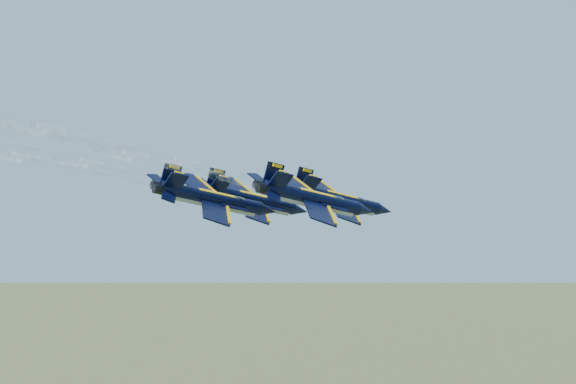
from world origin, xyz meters
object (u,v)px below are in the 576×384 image
Objects in this scene: jet_lead at (340,200)px; jet_slot at (214,199)px; jet_left at (253,200)px; jet_right at (315,199)px.

jet_lead is 19.78m from jet_slot.
jet_left is 12.84m from jet_slot.
jet_right is 13.48m from jet_slot.
jet_slot is at bearing -132.06° from jet_right.
jet_left is 16.99m from jet_right.
jet_slot is (-12.00, -6.14, 0.00)m from jet_right.
jet_lead is 12.99m from jet_right.
jet_left and jet_slot have the same top height.
jet_left is (-11.31, -6.06, 0.00)m from jet_lead.
jet_lead and jet_slot have the same top height.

